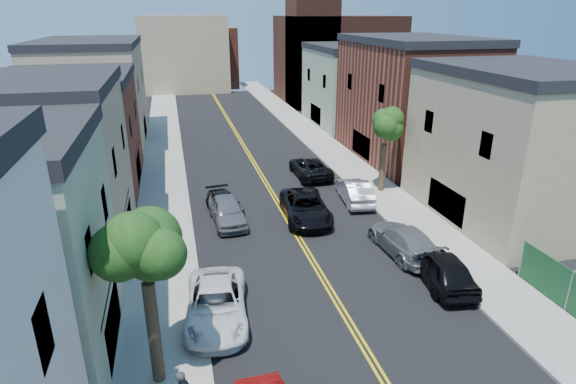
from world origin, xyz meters
TOP-DOWN VIEW (x-y plane):
  - sidewalk_left at (-7.90, 40.00)m, footprint 3.20×100.00m
  - sidewalk_right at (7.90, 40.00)m, footprint 3.20×100.00m
  - curb_left at (-6.15, 40.00)m, footprint 0.30×100.00m
  - curb_right at (6.15, 40.00)m, footprint 0.30×100.00m
  - bldg_left_tan_near at (-14.00, 25.00)m, footprint 9.00×10.00m
  - bldg_left_brick at (-14.00, 36.00)m, footprint 9.00×12.00m
  - bldg_left_tan_far at (-14.00, 50.00)m, footprint 9.00×16.00m
  - bldg_right_tan at (14.00, 24.00)m, footprint 9.00×12.00m
  - bldg_right_brick at (14.00, 38.00)m, footprint 9.00×14.00m
  - bldg_right_palegrn at (14.00, 52.00)m, footprint 9.00×12.00m
  - church at (16.33, 67.07)m, footprint 16.20×14.20m
  - backdrop_left at (-4.00, 82.00)m, footprint 14.00×8.00m
  - backdrop_center at (0.00, 86.00)m, footprint 10.00×8.00m
  - tree_left_mid at (-7.88, 14.01)m, footprint 5.20×5.20m
  - tree_right_far at (7.92, 30.01)m, footprint 4.40×4.40m
  - white_pickup at (-5.50, 17.23)m, footprint 3.19×5.85m
  - grey_car_left at (-3.80, 27.22)m, footprint 2.24×4.98m
  - black_car_left at (-3.84, 28.57)m, footprint 2.41×4.77m
  - grey_car_right at (5.12, 20.86)m, footprint 2.50×5.56m
  - black_car_right at (5.50, 17.54)m, footprint 2.58×5.17m
  - silver_car_right at (5.26, 28.58)m, footprint 2.29×5.09m
  - dark_car_right_far at (3.80, 34.66)m, footprint 2.55×5.50m
  - black_suv_lane at (1.13, 26.60)m, footprint 3.18×6.08m

SIDE VIEW (x-z plane):
  - sidewalk_left at x=-7.90m, z-range 0.00..0.15m
  - sidewalk_right at x=7.90m, z-range 0.00..0.15m
  - curb_left at x=-6.15m, z-range 0.00..0.15m
  - curb_right at x=6.15m, z-range 0.00..0.15m
  - black_car_left at x=-3.84m, z-range 0.00..1.33m
  - dark_car_right_far at x=3.80m, z-range 0.00..1.53m
  - white_pickup at x=-5.50m, z-range 0.00..1.55m
  - grey_car_right at x=5.12m, z-range 0.00..1.58m
  - silver_car_right at x=5.26m, z-range 0.00..1.62m
  - black_suv_lane at x=1.13m, z-range 0.00..1.63m
  - grey_car_left at x=-3.80m, z-range 0.00..1.66m
  - black_car_right at x=5.50m, z-range 0.00..1.69m
  - bldg_left_brick at x=-14.00m, z-range 0.00..8.00m
  - bldg_right_palegrn at x=14.00m, z-range 0.00..8.50m
  - bldg_left_tan_near at x=-14.00m, z-range 0.00..9.00m
  - bldg_right_tan at x=14.00m, z-range 0.00..9.00m
  - bldg_left_tan_far at x=-14.00m, z-range 0.00..9.50m
  - bldg_right_brick at x=14.00m, z-range 0.00..10.00m
  - backdrop_center at x=0.00m, z-range 0.00..10.00m
  - tree_right_far at x=7.92m, z-range 1.74..9.77m
  - backdrop_left at x=-4.00m, z-range 0.00..12.00m
  - tree_left_mid at x=-7.88m, z-range 1.94..11.23m
  - church at x=16.33m, z-range -4.06..18.54m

